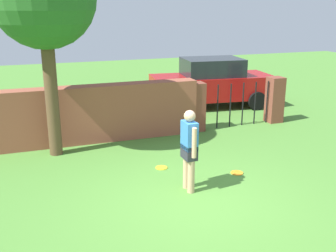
{
  "coord_description": "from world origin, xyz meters",
  "views": [
    {
      "loc": [
        -2.78,
        -6.24,
        3.5
      ],
      "look_at": [
        0.03,
        1.58,
        1.0
      ],
      "focal_mm": 43.18,
      "sensor_mm": 36.0,
      "label": 1
    }
  ],
  "objects": [
    {
      "name": "ground_plane",
      "position": [
        0.0,
        0.0,
        0.0
      ],
      "size": [
        40.0,
        40.0,
        0.0
      ],
      "primitive_type": "plane",
      "color": "#4C8433"
    },
    {
      "name": "brick_wall",
      "position": [
        -1.5,
        4.07,
        0.75
      ],
      "size": [
        6.34,
        0.5,
        1.51
      ],
      "primitive_type": "cube",
      "color": "brown",
      "rests_on": "ground"
    },
    {
      "name": "frisbee_yellow",
      "position": [
        -0.09,
        1.69,
        0.01
      ],
      "size": [
        0.27,
        0.27,
        0.02
      ],
      "primitive_type": "cylinder",
      "color": "yellow",
      "rests_on": "ground"
    },
    {
      "name": "fence_gate",
      "position": [
        3.09,
        4.07,
        0.7
      ],
      "size": [
        3.08,
        0.44,
        1.4
      ],
      "color": "brown",
      "rests_on": "ground"
    },
    {
      "name": "person",
      "position": [
        0.05,
        0.46,
        0.9
      ],
      "size": [
        0.23,
        0.54,
        1.62
      ],
      "rotation": [
        0.0,
        0.0,
        -1.55
      ],
      "color": "tan",
      "rests_on": "ground"
    },
    {
      "name": "frisbee_orange",
      "position": [
        1.36,
        0.86,
        0.01
      ],
      "size": [
        0.27,
        0.27,
        0.02
      ],
      "primitive_type": "cylinder",
      "color": "orange",
      "rests_on": "ground"
    },
    {
      "name": "car",
      "position": [
        3.45,
        6.52,
        0.86
      ],
      "size": [
        4.36,
        2.27,
        1.72
      ],
      "rotation": [
        0.0,
        0.0,
        3.03
      ],
      "color": "#A51111",
      "rests_on": "ground"
    }
  ]
}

